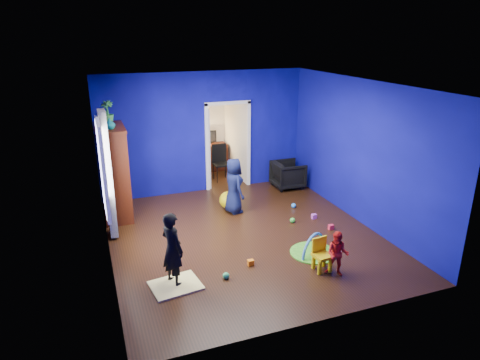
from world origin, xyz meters
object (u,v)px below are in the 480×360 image
object	(u,v)px
kid_chair	(322,257)
folding_chair	(221,164)
child_navy	(234,186)
crt_tv	(116,171)
tv_armoire	(114,173)
play_mat	(313,253)
toddler_red	(337,254)
study_desk	(211,157)
vase	(110,124)
armchair	(288,175)
hopper_ball	(228,200)
child_black	(172,249)

from	to	relation	value
kid_chair	folding_chair	xyz separation A→B (m)	(-0.17, 4.90, 0.21)
child_navy	crt_tv	world-z (taller)	crt_tv
tv_armoire	play_mat	distance (m)	4.38
child_navy	folding_chair	bearing A→B (deg)	-19.27
toddler_red	study_desk	distance (m)	6.07
vase	child_navy	bearing A→B (deg)	-8.70
armchair	crt_tv	xyz separation A→B (m)	(-4.18, -0.34, 0.68)
crt_tv	tv_armoire	bearing A→B (deg)	180.00
tv_armoire	study_desk	bearing A→B (deg)	40.54
child_navy	play_mat	bearing A→B (deg)	-170.76
tv_armoire	kid_chair	world-z (taller)	tv_armoire
study_desk	hopper_ball	bearing A→B (deg)	-99.03
crt_tv	hopper_ball	size ratio (longest dim) A/B	1.80
play_mat	study_desk	bearing A→B (deg)	93.46
armchair	play_mat	size ratio (longest dim) A/B	0.89
kid_chair	toddler_red	bearing A→B (deg)	-59.55
toddler_red	crt_tv	xyz separation A→B (m)	(-3.09, 3.66, 0.64)
child_navy	armchair	bearing A→B (deg)	-69.42
vase	play_mat	size ratio (longest dim) A/B	0.26
child_black	toddler_red	distance (m)	2.63
play_mat	folding_chair	distance (m)	4.39
armchair	folding_chair	bearing A→B (deg)	53.30
child_navy	crt_tv	bearing A→B (deg)	65.66
child_black	child_navy	bearing A→B (deg)	-64.27
tv_armoire	crt_tv	distance (m)	0.06
vase	kid_chair	world-z (taller)	vase
armchair	play_mat	world-z (taller)	armchair
child_black	play_mat	xyz separation A→B (m)	(2.54, 0.08, -0.59)
vase	kid_chair	distance (m)	4.71
study_desk	kid_chair	bearing A→B (deg)	-88.36
armchair	study_desk	xyz separation A→B (m)	(-1.41, 2.06, 0.04)
crt_tv	folding_chair	distance (m)	3.17
hopper_ball	kid_chair	distance (m)	3.10
child_black	study_desk	size ratio (longest dim) A/B	1.37
child_black	vase	size ratio (longest dim) A/B	5.57
vase	play_mat	xyz separation A→B (m)	(3.13, -2.61, -2.06)
vase	toddler_red	bearing A→B (deg)	-47.04
vase	study_desk	size ratio (longest dim) A/B	0.25
child_navy	study_desk	size ratio (longest dim) A/B	1.39
kid_chair	armchair	bearing A→B (deg)	65.42
crt_tv	toddler_red	bearing A→B (deg)	-49.84
child_navy	folding_chair	xyz separation A→B (m)	(0.40, 2.11, -0.15)
crt_tv	study_desk	world-z (taller)	crt_tv
hopper_ball	play_mat	world-z (taller)	hopper_ball
play_mat	folding_chair	xyz separation A→B (m)	(-0.32, 4.35, 0.45)
armchair	toddler_red	xyz separation A→B (m)	(-1.10, -4.00, 0.04)
vase	tv_armoire	xyz separation A→B (m)	(0.00, 0.30, -1.09)
child_black	crt_tv	distance (m)	3.07
kid_chair	child_black	bearing A→B (deg)	162.48
tv_armoire	crt_tv	xyz separation A→B (m)	(0.04, 0.00, 0.04)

